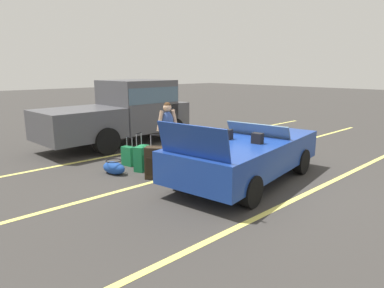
{
  "coord_description": "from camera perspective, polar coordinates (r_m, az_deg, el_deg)",
  "views": [
    {
      "loc": [
        -5.8,
        -4.51,
        2.45
      ],
      "look_at": [
        -0.6,
        1.12,
        0.75
      ],
      "focal_mm": 31.46,
      "sensor_mm": 36.0,
      "label": 1
    }
  ],
  "objects": [
    {
      "name": "lot_line_near",
      "position": [
        7.03,
        17.89,
        -8.52
      ],
      "size": [
        18.0,
        0.12,
        0.01
      ],
      "primitive_type": "cube",
      "color": "#EAE066",
      "rests_on": "ground_plane"
    },
    {
      "name": "traveler_person",
      "position": [
        8.63,
        -4.15,
        2.33
      ],
      "size": [
        0.6,
        0.29,
        1.65
      ],
      "rotation": [
        0.0,
        0.0,
        -1.82
      ],
      "color": "#1E2338",
      "rests_on": "ground_plane"
    },
    {
      "name": "suitcase_medium_bright",
      "position": [
        8.38,
        -8.48,
        -2.42
      ],
      "size": [
        0.46,
        0.38,
        0.95
      ],
      "rotation": [
        0.0,
        0.0,
        5.13
      ],
      "color": "#19723F",
      "rests_on": "ground_plane"
    },
    {
      "name": "suitcase_small_carryon",
      "position": [
        8.9,
        -10.72,
        -2.0
      ],
      "size": [
        0.27,
        0.38,
        0.75
      ],
      "rotation": [
        0.0,
        0.0,
        3.38
      ],
      "color": "#19723F",
      "rests_on": "ground_plane"
    },
    {
      "name": "duffel_bag",
      "position": [
        8.26,
        -13.1,
        -3.92
      ],
      "size": [
        0.47,
        0.7,
        0.34
      ],
      "rotation": [
        0.0,
        0.0,
        1.85
      ],
      "color": "#1E479E",
      "rests_on": "ground_plane"
    },
    {
      "name": "lot_line_mid",
      "position": [
        8.58,
        2.03,
        -4.09
      ],
      "size": [
        18.0,
        0.12,
        0.01
      ],
      "primitive_type": "cube",
      "color": "#EAE066",
      "rests_on": "ground_plane"
    },
    {
      "name": "convertible_car",
      "position": [
        7.75,
        9.81,
        -1.55
      ],
      "size": [
        4.37,
        2.41,
        1.53
      ],
      "rotation": [
        0.0,
        0.0,
        0.17
      ],
      "color": "navy",
      "rests_on": "ground_plane"
    },
    {
      "name": "lot_line_far",
      "position": [
        10.6,
        -8.29,
        -0.98
      ],
      "size": [
        18.0,
        0.12,
        0.01
      ],
      "primitive_type": "cube",
      "color": "#EAE066",
      "rests_on": "ground_plane"
    },
    {
      "name": "ground_plane",
      "position": [
        7.75,
        8.95,
        -6.09
      ],
      "size": [
        80.0,
        80.0,
        0.0
      ],
      "primitive_type": "plane",
      "color": "#383533"
    },
    {
      "name": "suitcase_large_black",
      "position": [
        7.72,
        -6.11,
        -3.2
      ],
      "size": [
        0.52,
        0.55,
        1.01
      ],
      "rotation": [
        0.0,
        0.0,
        3.83
      ],
      "color": "#2D2319",
      "rests_on": "ground_plane"
    },
    {
      "name": "parked_pickup_truck_near",
      "position": [
        11.54,
        -11.14,
        5.59
      ],
      "size": [
        5.11,
        2.29,
        2.1
      ],
      "rotation": [
        0.0,
        0.0,
        0.06
      ],
      "color": "#4C4C51",
      "rests_on": "ground_plane"
    }
  ]
}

